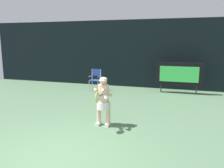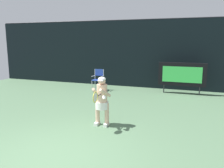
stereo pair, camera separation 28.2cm
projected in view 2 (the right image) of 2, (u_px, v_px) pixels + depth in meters
The scene contains 7 objects.
ground at pixel (45, 164), 4.87m from camera, with size 18.00×22.00×0.03m.
backdrop_screen at pixel (140, 54), 12.58m from camera, with size 18.00×0.12×3.66m.
scoreboard at pixel (182, 74), 11.08m from camera, with size 2.20×0.21×1.50m.
umpire_chair at pixel (98, 78), 11.97m from camera, with size 0.52×0.44×1.08m.
water_bottle at pixel (102, 90), 11.50m from camera, with size 0.07×0.07×0.27m.
tennis_player at pixel (102, 99), 6.94m from camera, with size 0.53×0.61×1.48m.
tennis_racket at pixel (96, 97), 6.42m from camera, with size 0.03×0.60×0.31m.
Camera 2 is at (2.83, -3.94, 2.53)m, focal length 37.37 mm.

